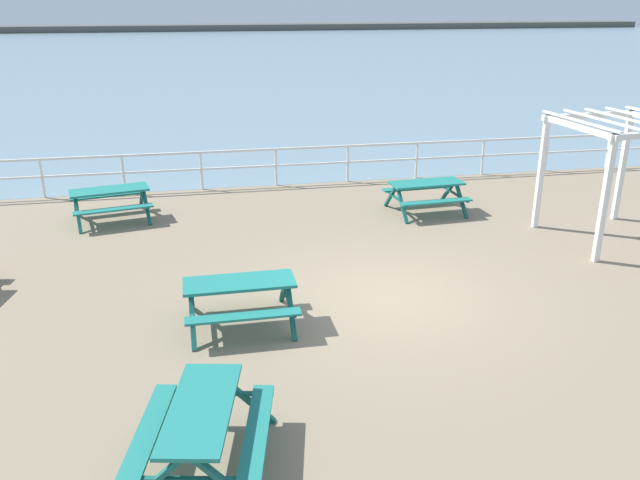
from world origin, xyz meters
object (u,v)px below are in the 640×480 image
object	(u,v)px
picnic_table_near_right	(426,189)
picnic_table_far_left	(202,420)
picnic_table_near_left	(110,197)
lattice_pergola	(619,150)
picnic_table_far_right	(240,292)

from	to	relation	value
picnic_table_near_right	picnic_table_far_left	xyz separation A→B (m)	(-5.74, -8.46, 0.00)
picnic_table_near_left	lattice_pergola	size ratio (longest dim) A/B	0.76
picnic_table_near_right	picnic_table_far_right	world-z (taller)	same
picnic_table_near_left	lattice_pergola	bearing A→B (deg)	-29.06
picnic_table_far_left	lattice_pergola	distance (m)	10.89
picnic_table_near_right	lattice_pergola	xyz separation A→B (m)	(3.32, -2.58, 1.41)
picnic_table_far_left	picnic_table_far_right	xyz separation A→B (m)	(0.70, 3.36, 0.00)
picnic_table_near_right	picnic_table_far_right	bearing A→B (deg)	-138.31
picnic_table_near_left	lattice_pergola	distance (m)	11.59
picnic_table_far_left	picnic_table_near_right	bearing A→B (deg)	-22.32
picnic_table_far_right	lattice_pergola	xyz separation A→B (m)	(8.36, 2.52, 1.41)
picnic_table_near_left	picnic_table_near_right	distance (m)	7.69
picnic_table_far_right	picnic_table_far_left	bearing A→B (deg)	-102.08
picnic_table_near_right	picnic_table_far_left	distance (m)	10.22
picnic_table_near_left	picnic_table_far_right	world-z (taller)	same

